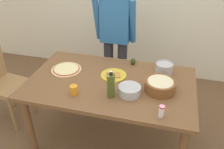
# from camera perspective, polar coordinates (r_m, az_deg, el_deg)

# --- Properties ---
(ground) EXTENTS (8.00, 8.00, 0.00)m
(ground) POSITION_cam_1_polar(r_m,az_deg,el_deg) (2.79, -0.27, -14.83)
(ground) COLOR brown
(dining_table) EXTENTS (1.60, 0.96, 0.76)m
(dining_table) POSITION_cam_1_polar(r_m,az_deg,el_deg) (2.35, -0.31, -3.55)
(dining_table) COLOR brown
(dining_table) RESTS_ON ground
(person_cook) EXTENTS (0.49, 0.25, 1.62)m
(person_cook) POSITION_cam_1_polar(r_m,az_deg,el_deg) (2.90, 0.85, 9.72)
(person_cook) COLOR #2D2D38
(person_cook) RESTS_ON ground
(chair_wooden_left) EXTENTS (0.45, 0.45, 0.95)m
(chair_wooden_left) POSITION_cam_1_polar(r_m,az_deg,el_deg) (3.02, -25.13, -1.09)
(chair_wooden_left) COLOR #A37A4C
(chair_wooden_left) RESTS_ON ground
(pizza_raw_on_board) EXTENTS (0.31, 0.31, 0.02)m
(pizza_raw_on_board) POSITION_cam_1_polar(r_m,az_deg,el_deg) (2.52, -10.88, 1.23)
(pizza_raw_on_board) COLOR beige
(pizza_raw_on_board) RESTS_ON dining_table
(plate_with_slice) EXTENTS (0.26, 0.26, 0.02)m
(plate_with_slice) POSITION_cam_1_polar(r_m,az_deg,el_deg) (2.38, 0.31, -0.15)
(plate_with_slice) COLOR gold
(plate_with_slice) RESTS_ON dining_table
(popcorn_bowl) EXTENTS (0.28, 0.28, 0.11)m
(popcorn_bowl) POSITION_cam_1_polar(r_m,az_deg,el_deg) (2.19, 11.47, -2.42)
(popcorn_bowl) COLOR brown
(popcorn_bowl) RESTS_ON dining_table
(mixing_bowl_steel) EXTENTS (0.20, 0.20, 0.08)m
(mixing_bowl_steel) POSITION_cam_1_polar(r_m,az_deg,el_deg) (2.11, 4.23, -3.81)
(mixing_bowl_steel) COLOR #B7B7BC
(mixing_bowl_steel) RESTS_ON dining_table
(olive_oil_bottle) EXTENTS (0.07, 0.07, 0.26)m
(olive_oil_bottle) POSITION_cam_1_polar(r_m,az_deg,el_deg) (2.04, -0.25, -2.66)
(olive_oil_bottle) COLOR #47561E
(olive_oil_bottle) RESTS_ON dining_table
(steel_pot) EXTENTS (0.17, 0.17, 0.13)m
(steel_pot) POSITION_cam_1_polar(r_m,az_deg,el_deg) (2.43, 12.36, 1.32)
(steel_pot) COLOR #B7B7BC
(steel_pot) RESTS_ON dining_table
(cup_orange) EXTENTS (0.07, 0.07, 0.08)m
(cup_orange) POSITION_cam_1_polar(r_m,az_deg,el_deg) (2.14, -9.13, -3.67)
(cup_orange) COLOR orange
(cup_orange) RESTS_ON dining_table
(salt_shaker) EXTENTS (0.04, 0.04, 0.11)m
(salt_shaker) POSITION_cam_1_polar(r_m,az_deg,el_deg) (1.91, 11.78, -8.64)
(salt_shaker) COLOR white
(salt_shaker) RESTS_ON dining_table
(avocado) EXTENTS (0.06, 0.06, 0.07)m
(avocado) POSITION_cam_1_polar(r_m,az_deg,el_deg) (2.58, 5.06, 3.14)
(avocado) COLOR #2D4219
(avocado) RESTS_ON dining_table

